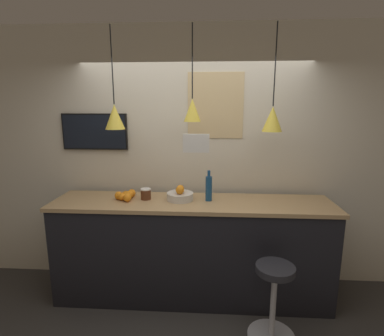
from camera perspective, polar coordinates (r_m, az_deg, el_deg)
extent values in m
cube|color=beige|center=(3.42, 0.45, 1.82)|extent=(8.00, 0.06, 2.90)
cube|color=black|center=(3.31, 0.00, -15.59)|extent=(2.84, 0.59, 1.04)
cube|color=tan|center=(3.10, 0.00, -6.71)|extent=(2.88, 0.63, 0.04)
cylinder|color=#B7B7BC|center=(3.17, 14.83, -28.53)|extent=(0.42, 0.42, 0.02)
cylinder|color=#B7B7BC|center=(2.98, 15.19, -23.80)|extent=(0.05, 0.05, 0.62)
cylinder|color=#232328|center=(2.79, 15.58, -18.08)|extent=(0.33, 0.33, 0.06)
cylinder|color=beige|center=(3.13, -2.29, -5.41)|extent=(0.28, 0.28, 0.08)
sphere|color=orange|center=(3.14, -2.17, -3.92)|extent=(0.07, 0.07, 0.07)
sphere|color=orange|center=(3.12, -2.24, -3.97)|extent=(0.08, 0.08, 0.08)
sphere|color=orange|center=(3.06, -2.33, -4.24)|extent=(0.08, 0.08, 0.08)
sphere|color=orange|center=(3.29, -11.41, -4.70)|extent=(0.08, 0.08, 0.08)
sphere|color=orange|center=(3.14, -12.23, -5.57)|extent=(0.08, 0.08, 0.08)
sphere|color=orange|center=(3.23, -12.20, -5.10)|extent=(0.08, 0.08, 0.08)
sphere|color=orange|center=(3.22, -12.49, -5.15)|extent=(0.08, 0.08, 0.08)
sphere|color=orange|center=(3.23, -12.34, -5.04)|extent=(0.09, 0.09, 0.09)
sphere|color=orange|center=(3.22, -12.07, -5.15)|extent=(0.08, 0.08, 0.08)
sphere|color=orange|center=(3.24, -12.23, -5.14)|extent=(0.07, 0.07, 0.07)
sphere|color=orange|center=(3.26, -11.72, -5.01)|extent=(0.07, 0.07, 0.07)
sphere|color=orange|center=(3.19, -13.21, -5.38)|extent=(0.08, 0.08, 0.08)
sphere|color=orange|center=(3.23, -11.92, -5.04)|extent=(0.08, 0.08, 0.08)
sphere|color=orange|center=(3.21, -12.41, -5.29)|extent=(0.07, 0.07, 0.07)
sphere|color=orange|center=(3.24, -13.80, -5.11)|extent=(0.08, 0.08, 0.08)
sphere|color=orange|center=(3.27, -12.53, -4.94)|extent=(0.08, 0.08, 0.08)
sphere|color=orange|center=(3.27, -12.74, -5.00)|extent=(0.07, 0.07, 0.07)
cylinder|color=navy|center=(3.09, 3.21, -3.94)|extent=(0.07, 0.07, 0.25)
cylinder|color=navy|center=(3.05, 3.24, -1.07)|extent=(0.03, 0.03, 0.06)
cylinder|color=#562D19|center=(3.18, -8.78, -5.01)|extent=(0.11, 0.11, 0.10)
cylinder|color=white|center=(3.17, -8.82, -4.01)|extent=(0.11, 0.11, 0.01)
cylinder|color=black|center=(3.16, -14.99, 18.43)|extent=(0.01, 0.01, 0.74)
cone|color=yellow|center=(3.14, -14.50, 9.42)|extent=(0.20, 0.20, 0.25)
sphere|color=#F9EFCC|center=(3.15, -14.41, 7.52)|extent=(0.04, 0.04, 0.04)
cylinder|color=black|center=(3.02, 0.07, 19.64)|extent=(0.01, 0.01, 0.69)
cone|color=yellow|center=(2.99, 0.06, 10.95)|extent=(0.17, 0.17, 0.22)
sphere|color=#F9EFCC|center=(3.00, 0.06, 9.23)|extent=(0.04, 0.04, 0.04)
cylinder|color=black|center=(3.07, 15.60, 18.43)|extent=(0.01, 0.01, 0.76)
cone|color=yellow|center=(3.05, 15.07, 9.01)|extent=(0.19, 0.19, 0.24)
sphere|color=#F9EFCC|center=(3.05, 14.97, 7.10)|extent=(0.04, 0.04, 0.04)
cube|color=black|center=(3.57, -18.01, 6.61)|extent=(0.74, 0.04, 0.40)
cube|color=black|center=(3.55, -18.13, 6.58)|extent=(0.71, 0.01, 0.37)
cube|color=white|center=(2.72, 0.79, 4.72)|extent=(0.24, 0.01, 0.17)
cube|color=#DBBC84|center=(3.32, 4.51, 11.75)|extent=(0.60, 0.01, 0.70)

